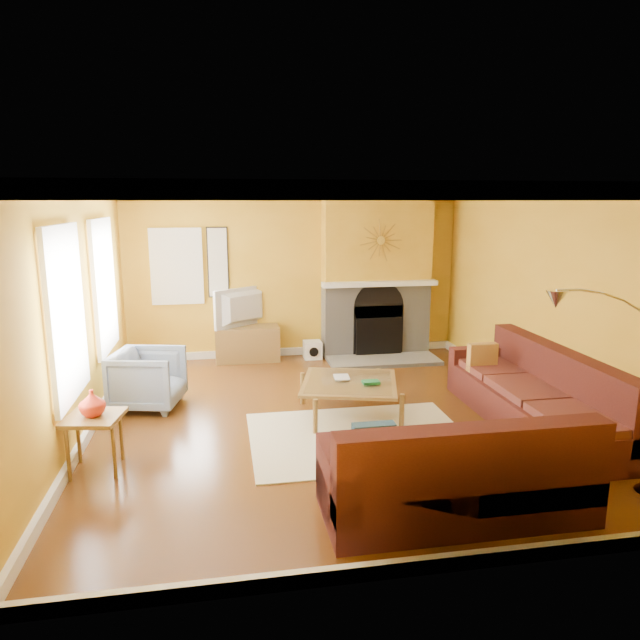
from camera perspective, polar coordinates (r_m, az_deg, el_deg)
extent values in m
cube|color=brown|center=(6.98, 0.78, -9.92)|extent=(5.50, 6.00, 0.02)
cube|color=white|center=(6.48, 0.85, 13.01)|extent=(5.50, 6.00, 0.02)
cube|color=gold|center=(9.53, -2.57, 4.44)|extent=(5.50, 0.02, 2.70)
cube|color=gold|center=(3.77, 9.43, -7.33)|extent=(5.50, 0.02, 2.70)
cube|color=gold|center=(6.67, -23.19, 0.26)|extent=(0.02, 6.00, 2.70)
cube|color=gold|center=(7.60, 21.72, 1.71)|extent=(0.02, 6.00, 2.70)
cube|color=white|center=(7.89, -20.90, 3.21)|extent=(0.06, 1.22, 1.72)
cube|color=white|center=(6.06, -24.19, 0.54)|extent=(0.06, 1.22, 1.72)
cube|color=white|center=(9.41, -14.14, 5.22)|extent=(0.82, 0.06, 1.22)
cube|color=white|center=(9.39, -10.17, 5.69)|extent=(0.34, 0.04, 1.14)
cube|color=white|center=(9.38, 6.02, 3.65)|extent=(1.92, 0.22, 0.08)
cube|color=gray|center=(9.34, 6.38, -4.05)|extent=(1.80, 0.70, 0.06)
cube|color=beige|center=(6.46, 3.94, -11.61)|extent=(2.40, 1.80, 0.02)
cube|color=olive|center=(9.41, -7.27, -2.35)|extent=(1.03, 0.46, 0.57)
imported|color=black|center=(9.28, -7.37, 1.24)|extent=(0.96, 0.78, 0.63)
cube|color=white|center=(9.50, -0.76, -2.99)|extent=(0.29, 0.29, 0.29)
imported|color=gray|center=(7.54, -16.80, -5.67)|extent=(0.97, 0.96, 0.75)
imported|color=red|center=(5.90, -21.83, -7.71)|extent=(0.30, 0.30, 0.26)
imported|color=white|center=(7.01, 1.41, -5.79)|extent=(0.21, 0.27, 0.02)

